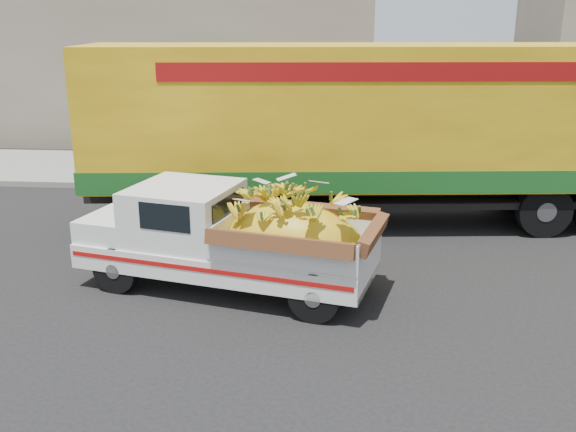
{
  "coord_description": "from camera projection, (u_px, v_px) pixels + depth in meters",
  "views": [
    {
      "loc": [
        0.14,
        -9.45,
        4.29
      ],
      "look_at": [
        -0.75,
        0.64,
        1.17
      ],
      "focal_mm": 40.0,
      "sensor_mm": 36.0,
      "label": 1
    }
  ],
  "objects": [
    {
      "name": "sidewalk",
      "position": [
        338.0,
        172.0,
        18.52
      ],
      "size": [
        60.0,
        4.0,
        0.14
      ],
      "primitive_type": "cube",
      "color": "gray",
      "rests_on": "ground"
    },
    {
      "name": "building_left",
      "position": [
        129.0,
        69.0,
        24.1
      ],
      "size": [
        18.0,
        6.0,
        5.0
      ],
      "primitive_type": "cube",
      "color": "gray",
      "rests_on": "ground"
    },
    {
      "name": "ground",
      "position": [
        331.0,
        299.0,
        10.27
      ],
      "size": [
        100.0,
        100.0,
        0.0
      ],
      "primitive_type": "plane",
      "color": "black",
      "rests_on": "ground"
    },
    {
      "name": "semi_trailer",
      "position": [
        371.0,
        126.0,
        13.53
      ],
      "size": [
        12.04,
        3.78,
        3.8
      ],
      "rotation": [
        0.0,
        0.0,
        0.11
      ],
      "color": "black",
      "rests_on": "ground"
    },
    {
      "name": "curb",
      "position": [
        337.0,
        190.0,
        16.52
      ],
      "size": [
        60.0,
        0.25,
        0.15
      ],
      "primitive_type": "cube",
      "color": "gray",
      "rests_on": "ground"
    },
    {
      "name": "pickup_truck",
      "position": [
        248.0,
        238.0,
        10.35
      ],
      "size": [
        5.08,
        2.83,
        1.68
      ],
      "rotation": [
        0.0,
        0.0,
        -0.24
      ],
      "color": "black",
      "rests_on": "ground"
    }
  ]
}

